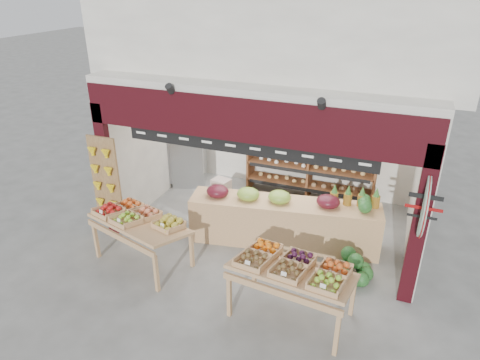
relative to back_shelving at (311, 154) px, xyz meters
name	(u,v)px	position (x,y,z in m)	size (l,w,h in m)	color
ground	(262,232)	(-0.51, -1.80, -1.09)	(60.00, 60.00, 0.00)	slate
shop_structure	(293,18)	(-0.51, -0.18, 2.83)	(6.36, 5.12, 5.40)	white
banana_board	(105,184)	(-3.24, -2.97, 0.03)	(0.60, 0.15, 1.80)	olive
gift_sign	(424,206)	(2.24, -2.94, 0.66)	(0.04, 0.93, 0.92)	#AAD6BF
back_shelving	(311,154)	(0.00, 0.00, 0.00)	(2.89, 0.47, 1.80)	brown
refrigerator	(189,146)	(-2.91, -0.27, -0.11)	(0.76, 0.76, 1.95)	#B8BBC0
cardboard_stack	(230,198)	(-1.50, -1.11, -0.85)	(1.04, 0.75, 0.65)	beige
mid_counter	(283,221)	(-0.03, -2.01, -0.60)	(3.59, 1.29, 1.10)	tan
display_table_left	(137,219)	(-2.26, -3.45, -0.26)	(1.87, 1.35, 1.07)	tan
display_table_right	(293,268)	(0.64, -3.85, -0.22)	(1.83, 1.14, 1.10)	tan
watermelon_pile	(351,270)	(1.37, -2.65, -0.91)	(0.70, 0.65, 0.50)	#194C1E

